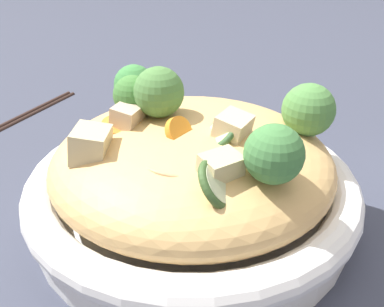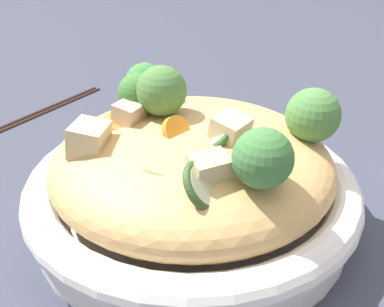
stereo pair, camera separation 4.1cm
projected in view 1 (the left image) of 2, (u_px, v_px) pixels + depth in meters
name	position (u px, v px, depth m)	size (l,w,h in m)	color
ground_plane	(192.00, 214.00, 0.45)	(3.00, 3.00, 0.00)	#363A4A
serving_bowl	(192.00, 192.00, 0.43)	(0.33, 0.33, 0.06)	white
noodle_heap	(192.00, 161.00, 0.42)	(0.27, 0.27, 0.08)	tan
broccoli_florets	(209.00, 107.00, 0.41)	(0.23, 0.24, 0.08)	#8EB473
carrot_coins	(153.00, 122.00, 0.40)	(0.09, 0.11, 0.03)	orange
zucchini_slices	(219.00, 160.00, 0.35)	(0.05, 0.11, 0.04)	beige
chicken_chunks	(156.00, 139.00, 0.37)	(0.16, 0.13, 0.04)	#CDB194
chopsticks_pair	(20.00, 116.00, 0.66)	(0.14, 0.21, 0.01)	black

